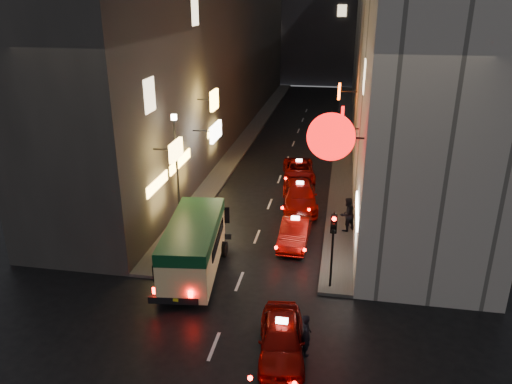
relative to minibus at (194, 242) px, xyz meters
The scene contains 14 objects.
building_left 26.93m from the minibus, 103.10° to the left, with size 7.55×52.00×18.00m.
building_right 28.16m from the minibus, 68.13° to the left, with size 8.34×52.00×18.00m.
building_far 58.03m from the minibus, 87.87° to the left, with size 30.00×10.00×22.00m, color #313136.
sidewalk_left 25.37m from the minibus, 94.81° to the left, with size 1.50×52.00×0.15m, color #4A4745.
sidewalk_right 26.07m from the minibus, 75.81° to the left, with size 1.50×52.00×0.15m, color #4A4745.
minibus is the anchor object (origin of this frame).
taxi_near 6.68m from the minibus, 46.11° to the right, with size 2.61×5.13×1.73m.
taxi_second 5.77m from the minibus, 43.10° to the left, with size 2.05×4.82×1.69m.
taxi_third 9.58m from the minibus, 65.60° to the left, with size 2.84×5.52×1.85m.
taxi_far 13.95m from the minibus, 75.75° to the left, with size 2.53×4.88×1.65m.
pedestrian_crossing 7.12m from the minibus, 39.93° to the right, with size 0.60×0.38×1.81m, color black.
pedestrian_sidewalk 8.74m from the minibus, 39.36° to the left, with size 0.79×0.50×2.11m, color black.
traffic_light 6.23m from the minibus, ahead, with size 0.26×0.43×3.50m.
lamp_post 5.15m from the minibus, 116.11° to the left, with size 0.28×0.28×6.22m.
Camera 1 is at (4.11, -10.30, 11.89)m, focal length 35.00 mm.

